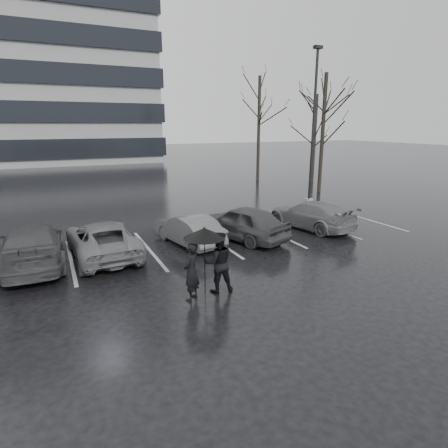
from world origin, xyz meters
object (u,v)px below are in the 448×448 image
lamp_post (313,134)px  pedestrian_right (218,262)px  car_east (311,215)px  car_west_b (102,239)px  tree_ne (314,139)px  car_main (243,222)px  pedestrian_left (191,272)px  car_west_c (32,246)px  tree_north (259,130)px  tree_east (323,134)px  car_west_a (189,229)px

lamp_post → pedestrian_right: bearing=-137.9°
car_east → car_west_b: bearing=-12.5°
pedestrian_right → tree_ne: size_ratio=0.25×
car_main → pedestrian_left: size_ratio=2.56×
car_west_c → tree_north: tree_north is taller
car_west_c → pedestrian_right: (4.84, -4.55, 0.18)m
car_main → car_east: car_main is taller
pedestrian_left → lamp_post: size_ratio=0.18×
tree_north → pedestrian_right: bearing=-122.9°
tree_ne → tree_north: 4.67m
car_main → car_east: (3.66, 0.20, -0.08)m
car_west_c → tree_ne: (20.65, 11.47, 2.79)m
tree_ne → pedestrian_right: bearing=-134.6°
pedestrian_right → tree_east: 18.20m
car_east → tree_north: tree_north is taller
lamp_post → tree_ne: size_ratio=1.28×
car_west_c → tree_ne: size_ratio=0.70×
car_main → lamp_post: size_ratio=0.47×
car_west_c → car_east: bearing=-180.0°
car_east → pedestrian_left: bearing=19.3°
car_west_c → car_east: car_west_c is taller
car_west_c → pedestrian_left: bearing=130.7°
car_west_a → car_west_c: car_west_c is taller
car_main → car_west_c: size_ratio=0.86×
car_west_c → car_east: (11.51, -0.11, -0.07)m
lamp_post → car_west_b: bearing=-159.3°
car_west_a → tree_ne: size_ratio=0.52×
lamp_post → tree_ne: (5.36, 6.59, -0.60)m
car_east → car_west_a: bearing=-13.4°
car_west_a → car_west_c: 5.60m
car_west_a → car_west_b: bearing=-10.2°
car_east → car_main: bearing=-8.9°
lamp_post → tree_east: (2.86, 2.59, -0.10)m
tree_east → tree_ne: tree_east is taller
car_east → lamp_post: (3.78, 4.99, 3.47)m
car_west_b → tree_north: size_ratio=0.54×
car_east → tree_ne: (9.14, 11.58, 2.87)m
car_main → lamp_post: lamp_post is taller
car_main → tree_ne: 17.62m
car_west_c → tree_north: (17.15, 14.47, 3.54)m
car_west_b → car_east: 9.25m
tree_east → tree_north: bearing=98.1°
car_main → lamp_post: (7.43, 5.20, 3.39)m
car_west_c → tree_north: 22.72m
pedestrian_right → lamp_post: bearing=-126.5°
car_west_b → tree_north: tree_north is taller
tree_ne → tree_north: (-3.50, 3.00, 0.75)m
pedestrian_left → lamp_post: 15.20m
pedestrian_left → tree_ne: size_ratio=0.23×
car_west_a → pedestrian_left: size_ratio=2.24×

